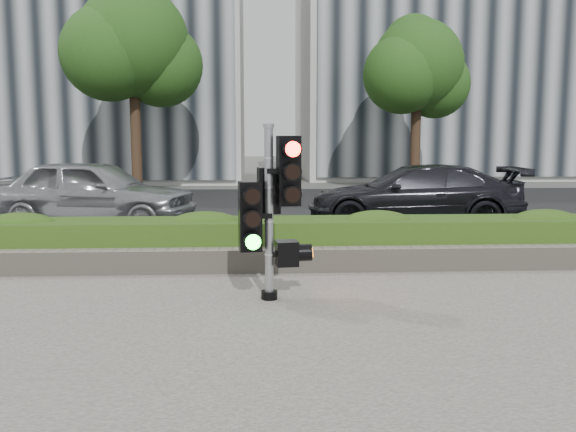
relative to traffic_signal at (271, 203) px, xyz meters
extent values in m
plane|color=#51514C|center=(0.23, -0.39, -1.19)|extent=(120.00, 120.00, 0.00)
cube|color=#9E9389|center=(0.23, -2.89, -1.18)|extent=(16.00, 11.00, 0.03)
cube|color=black|center=(0.23, 9.61, -1.18)|extent=(60.00, 13.00, 0.02)
cube|color=gray|center=(0.23, 2.76, -1.13)|extent=(60.00, 0.25, 0.12)
cube|color=gray|center=(0.23, 1.51, -0.99)|extent=(12.00, 0.32, 0.34)
cube|color=#588328|center=(0.23, 2.16, -0.82)|extent=(12.00, 1.00, 0.68)
cube|color=#B7B7B2|center=(-8.77, 22.61, 6.31)|extent=(16.00, 9.00, 15.00)
cube|color=#B7B7B2|center=(11.23, 24.61, 4.81)|extent=(18.00, 10.00, 12.00)
cylinder|color=black|center=(-4.27, 14.11, 0.82)|extent=(0.36, 0.36, 4.03)
sphere|color=#113E13|center=(-4.27, 14.11, 3.99)|extent=(3.74, 3.74, 3.74)
sphere|color=#113E13|center=(-3.41, 14.47, 3.27)|extent=(2.88, 2.88, 2.88)
sphere|color=#113E13|center=(-4.99, 13.68, 3.56)|extent=(3.17, 3.17, 3.17)
sphere|color=#113E13|center=(-4.27, 14.83, 4.86)|extent=(2.59, 2.59, 2.59)
cylinder|color=black|center=(5.73, 15.11, 0.60)|extent=(0.36, 0.36, 3.58)
sphere|color=#113E13|center=(5.73, 15.11, 3.42)|extent=(3.33, 3.33, 3.33)
sphere|color=#113E13|center=(6.50, 15.43, 2.78)|extent=(2.56, 2.56, 2.56)
sphere|color=#113E13|center=(5.09, 14.72, 3.03)|extent=(2.82, 2.82, 2.82)
sphere|color=#113E13|center=(5.73, 15.75, 4.18)|extent=(2.30, 2.30, 2.30)
cylinder|color=black|center=(-0.02, -0.03, -1.11)|extent=(0.20, 0.20, 0.10)
cylinder|color=gray|center=(-0.02, -0.03, -0.14)|extent=(0.10, 0.10, 2.05)
cylinder|color=gray|center=(-0.02, -0.03, 0.92)|extent=(0.13, 0.13, 0.05)
cube|color=#FF1107|center=(0.21, -0.04, 0.39)|extent=(0.29, 0.29, 0.82)
cube|color=#14E51E|center=(-0.25, -0.09, -0.14)|extent=(0.29, 0.29, 0.82)
cube|color=black|center=(-0.02, 0.20, 0.14)|extent=(0.29, 0.29, 0.56)
cube|color=orange|center=(0.19, 0.02, -0.61)|extent=(0.29, 0.29, 0.30)
imported|color=#A0A2A7|center=(-3.74, 6.28, -0.41)|extent=(4.72, 2.64, 1.52)
imported|color=black|center=(3.32, 6.04, -0.49)|extent=(4.84, 2.28, 1.36)
camera|label=1|loc=(-0.18, -7.23, 0.77)|focal=38.00mm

